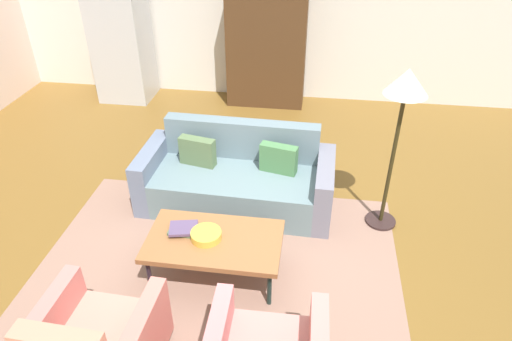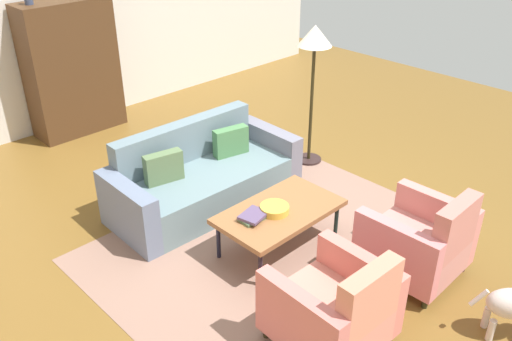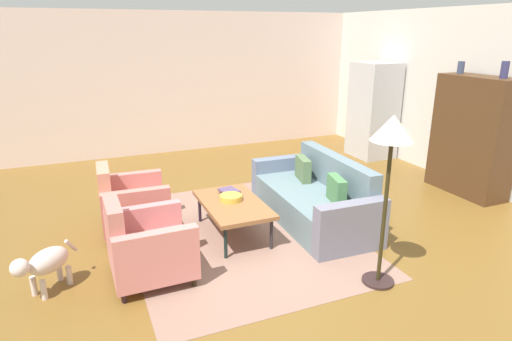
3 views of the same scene
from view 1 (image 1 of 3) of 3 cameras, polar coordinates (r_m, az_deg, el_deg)
ground_plane at (r=4.66m, az=0.93°, el=-8.95°), size 11.00×11.00×0.00m
wall_back at (r=7.37m, az=4.92°, el=19.56°), size 9.16×0.12×2.80m
area_rug at (r=4.39m, az=-4.89°, el=-12.33°), size 3.40×2.60×0.01m
couch at (r=5.06m, az=-2.31°, el=-0.94°), size 2.13×0.96×0.86m
coffee_table at (r=4.08m, az=-5.30°, el=-8.97°), size 1.20×0.70×0.43m
fruit_bowl at (r=4.05m, az=-6.31°, el=-8.11°), size 0.27×0.27×0.07m
book_stack at (r=4.14m, az=-9.11°, el=-7.34°), size 0.29×0.24×0.06m
cabinet at (r=7.21m, az=1.35°, el=15.22°), size 1.20×0.51×1.80m
refrigerator at (r=7.71m, az=-16.59°, el=15.29°), size 0.80×0.73×1.85m
floor_lamp at (r=4.34m, az=18.20°, el=8.69°), size 0.40×0.40×1.72m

